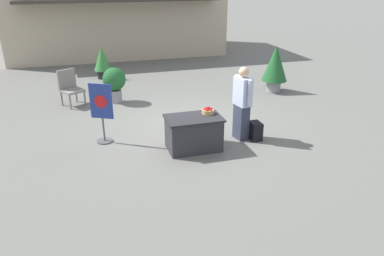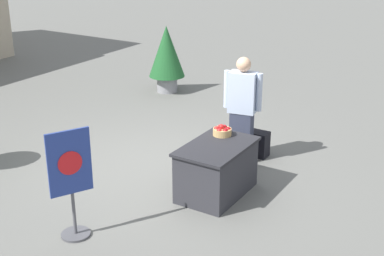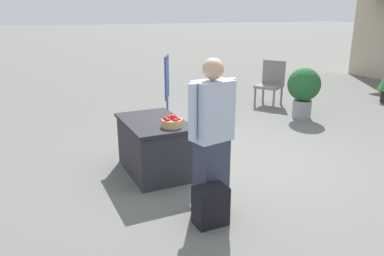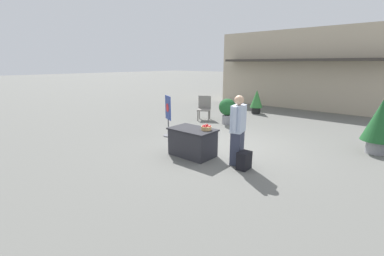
# 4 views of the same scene
# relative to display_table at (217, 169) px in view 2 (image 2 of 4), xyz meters

# --- Properties ---
(ground_plane) EXTENTS (120.00, 120.00, 0.00)m
(ground_plane) POSITION_rel_display_table_xyz_m (0.23, 1.26, -0.37)
(ground_plane) COLOR slate
(display_table) EXTENTS (1.21, 0.77, 0.74)m
(display_table) POSITION_rel_display_table_xyz_m (0.00, 0.00, 0.00)
(display_table) COLOR #2D2D33
(display_table) RESTS_ON ground_plane
(apple_basket) EXTENTS (0.27, 0.27, 0.16)m
(apple_basket) POSITION_rel_display_table_xyz_m (0.36, 0.12, 0.43)
(apple_basket) COLOR tan
(apple_basket) RESTS_ON display_table
(person_visitor) EXTENTS (0.34, 0.60, 1.70)m
(person_visitor) POSITION_rel_display_table_xyz_m (1.22, 0.24, 0.49)
(person_visitor) COLOR #33384C
(person_visitor) RESTS_ON ground_plane
(backpack) EXTENTS (0.24, 0.34, 0.42)m
(backpack) POSITION_rel_display_table_xyz_m (1.51, 0.08, -0.16)
(backpack) COLOR black
(backpack) RESTS_ON ground_plane
(poster_board) EXTENTS (0.48, 0.36, 1.38)m
(poster_board) POSITION_rel_display_table_xyz_m (-1.86, 0.93, 0.36)
(poster_board) COLOR #4C4C51
(poster_board) RESTS_ON ground_plane
(potted_plant_far_left) EXTENTS (0.80, 0.80, 1.50)m
(potted_plant_far_left) POSITION_rel_display_table_xyz_m (3.73, 3.38, 0.49)
(potted_plant_far_left) COLOR gray
(potted_plant_far_left) RESTS_ON ground_plane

